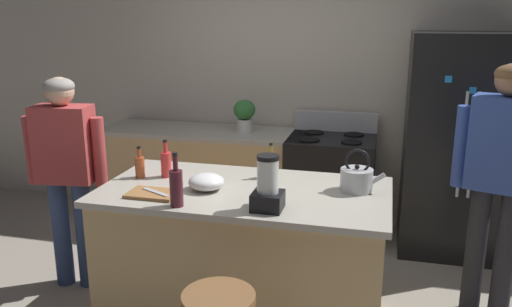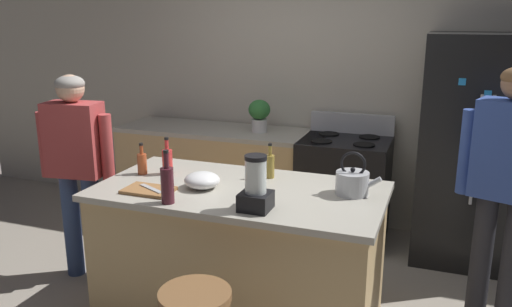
% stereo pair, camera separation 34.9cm
% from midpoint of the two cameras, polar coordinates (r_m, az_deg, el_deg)
% --- Properties ---
extents(back_wall, '(8.00, 0.10, 2.70)m').
position_cam_midpoint_polar(back_wall, '(5.01, 8.61, 7.69)').
color(back_wall, beige).
rests_on(back_wall, ground_plane).
extents(kitchen_island, '(1.80, 0.94, 0.92)m').
position_cam_midpoint_polar(kitchen_island, '(3.44, 1.20, -11.11)').
color(kitchen_island, tan).
rests_on(kitchen_island, ground_plane).
extents(back_counter_run, '(2.00, 0.64, 0.92)m').
position_cam_midpoint_polar(back_counter_run, '(5.05, -1.65, -2.43)').
color(back_counter_run, tan).
rests_on(back_counter_run, ground_plane).
extents(refrigerator, '(0.90, 0.73, 1.84)m').
position_cam_midpoint_polar(refrigerator, '(4.57, 25.21, 0.19)').
color(refrigerator, black).
rests_on(refrigerator, ground_plane).
extents(stove_range, '(0.76, 0.65, 1.10)m').
position_cam_midpoint_polar(stove_range, '(4.74, 11.67, -3.82)').
color(stove_range, black).
rests_on(stove_range, ground_plane).
extents(person_by_island_left, '(0.60, 0.28, 1.56)m').
position_cam_midpoint_polar(person_by_island_left, '(4.01, -16.71, -0.56)').
color(person_by_island_left, '#384C7A').
rests_on(person_by_island_left, ground_plane).
extents(person_by_sink_right, '(0.59, 0.33, 1.69)m').
position_cam_midpoint_polar(person_by_sink_right, '(3.55, 28.37, -2.37)').
color(person_by_sink_right, '#26262B').
rests_on(person_by_sink_right, ground_plane).
extents(potted_plant, '(0.20, 0.20, 0.30)m').
position_cam_midpoint_polar(potted_plant, '(4.78, 2.47, 4.37)').
color(potted_plant, silver).
rests_on(potted_plant, back_counter_run).
extents(blender_appliance, '(0.17, 0.17, 0.31)m').
position_cam_midpoint_polar(blender_appliance, '(2.88, 3.44, -3.75)').
color(blender_appliance, black).
rests_on(blender_appliance, kitchen_island).
extents(bottle_wine, '(0.08, 0.08, 0.32)m').
position_cam_midpoint_polar(bottle_wine, '(3.00, -6.41, -3.37)').
color(bottle_wine, '#471923').
rests_on(bottle_wine, kitchen_island).
extents(bottle_soda, '(0.07, 0.07, 0.26)m').
position_cam_midpoint_polar(bottle_soda, '(3.55, -6.91, -0.83)').
color(bottle_soda, red).
rests_on(bottle_soda, kitchen_island).
extents(bottle_vinegar, '(0.06, 0.06, 0.24)m').
position_cam_midpoint_polar(bottle_vinegar, '(3.46, 4.43, -1.34)').
color(bottle_vinegar, olive).
rests_on(bottle_vinegar, kitchen_island).
extents(bottle_cooking_sauce, '(0.06, 0.06, 0.22)m').
position_cam_midpoint_polar(bottle_cooking_sauce, '(3.58, -9.65, -1.05)').
color(bottle_cooking_sauce, '#B24C26').
rests_on(bottle_cooking_sauce, kitchen_island).
extents(mixing_bowl, '(0.22, 0.22, 0.10)m').
position_cam_midpoint_polar(mixing_bowl, '(3.26, -2.88, -2.99)').
color(mixing_bowl, white).
rests_on(mixing_bowl, kitchen_island).
extents(tea_kettle, '(0.28, 0.20, 0.27)m').
position_cam_midpoint_polar(tea_kettle, '(3.22, 13.59, -3.09)').
color(tea_kettle, '#B7BABF').
rests_on(tea_kettle, kitchen_island).
extents(cutting_board, '(0.30, 0.20, 0.02)m').
position_cam_midpoint_polar(cutting_board, '(3.24, -8.67, -4.04)').
color(cutting_board, '#9E6B3D').
rests_on(cutting_board, kitchen_island).
extents(chef_knife, '(0.21, 0.13, 0.01)m').
position_cam_midpoint_polar(chef_knife, '(3.22, -8.37, -3.86)').
color(chef_knife, '#B7BABF').
rests_on(chef_knife, cutting_board).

